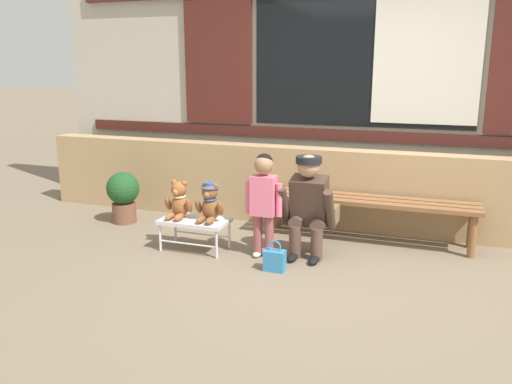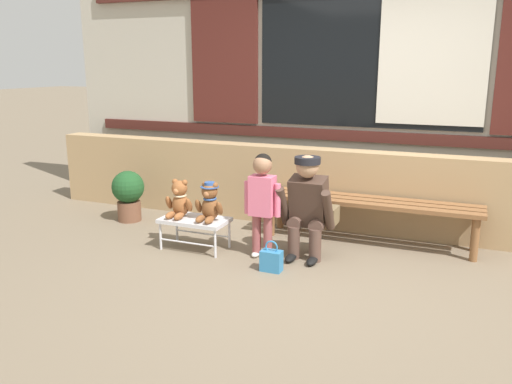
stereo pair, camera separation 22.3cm
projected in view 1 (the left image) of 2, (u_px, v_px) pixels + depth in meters
name	position (u px, v px, depth m)	size (l,w,h in m)	color
ground_plane	(318.00, 277.00, 4.37)	(60.00, 60.00, 0.00)	#756651
brick_low_wall	(350.00, 190.00, 5.57)	(7.37, 0.25, 0.85)	tan
shop_facade	(364.00, 52.00, 5.71)	(7.52, 0.26, 3.69)	#B7B2A3
wooden_bench_long	(368.00, 205.00, 5.17)	(2.10, 0.40, 0.44)	brown
small_display_bench	(195.00, 223.00, 4.96)	(0.64, 0.36, 0.30)	silver
teddy_bear_plain	(179.00, 201.00, 4.96)	(0.28, 0.26, 0.36)	#93562D
teddy_bear_with_hat	(210.00, 203.00, 4.86)	(0.28, 0.27, 0.36)	brown
child_standing	(264.00, 194.00, 4.69)	(0.35, 0.18, 0.96)	#994C4C
adult_crouching	(310.00, 206.00, 4.74)	(0.50, 0.49, 0.95)	brown
handbag_on_ground	(275.00, 260.00, 4.48)	(0.18, 0.11, 0.27)	teal
potted_plant	(123.00, 194.00, 5.81)	(0.36, 0.36, 0.57)	brown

